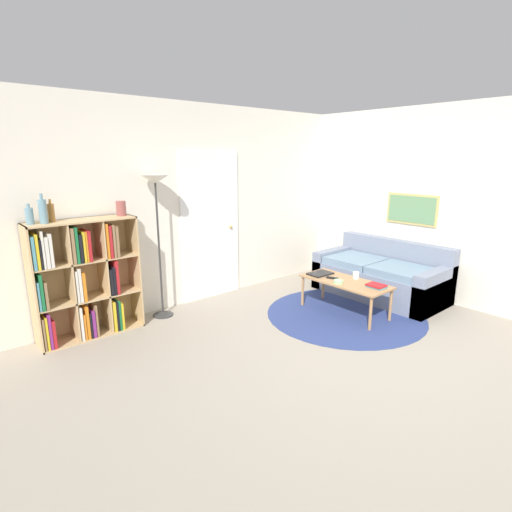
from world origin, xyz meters
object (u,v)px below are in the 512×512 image
laptop (320,274)px  cup (356,275)px  bowl (338,282)px  bottle_right (51,213)px  coffee_table (345,284)px  vase_on_shelf (121,208)px  floor_lamp (156,194)px  bottle_middle (43,211)px  bookshelf (83,279)px  bottle_left (29,216)px  couch (382,277)px

laptop → cup: 0.47m
bowl → bottle_right: bottle_right is taller
coffee_table → vase_on_shelf: (-2.21, 1.44, 0.99)m
floor_lamp → bottle_middle: 1.21m
bookshelf → vase_on_shelf: size_ratio=7.92×
bottle_middle → floor_lamp: bearing=0.1°
cup → bottle_right: 3.55m
floor_lamp → bottle_left: (-1.33, 0.03, -0.13)m
bowl → bottle_right: bearing=151.9°
bookshelf → bottle_left: bearing=179.8°
floor_lamp → bowl: 2.42m
coffee_table → laptop: (-0.02, 0.39, 0.05)m
coffee_table → bottle_middle: size_ratio=3.82×
bookshelf → laptop: bearing=-21.4°
floor_lamp → bottle_left: floor_lamp is taller
bookshelf → floor_lamp: bearing=-1.5°
laptop → bottle_right: bearing=159.6°
bottle_middle → bookshelf: bearing=4.7°
bottle_right → coffee_table: bearing=-26.7°
cup → bottle_left: (-3.29, 1.47, 0.91)m
bowl → couch: bearing=4.5°
floor_lamp → laptop: size_ratio=5.39×
cup → bottle_left: size_ratio=0.44×
floor_lamp → coffee_table: 2.55m
bookshelf → cup: bookshelf is taller
couch → bottle_middle: bottle_middle is taller
bookshelf → couch: size_ratio=0.74×
bookshelf → vase_on_shelf: vase_on_shelf is taller
bowl → bottle_left: 3.43m
bookshelf → bottle_middle: 0.83m
bottle_right → vase_on_shelf: (0.71, -0.03, -0.01)m
floor_lamp → bowl: bearing=-41.0°
couch → floor_lamp: bearing=154.1°
couch → cup: 0.82m
couch → coffee_table: size_ratio=1.56×
bowl → bottle_left: (-2.96, 1.45, 0.93)m
coffee_table → vase_on_shelf: vase_on_shelf is taller
bottle_middle → vase_on_shelf: bottle_middle is taller
bottle_right → bowl: bearing=-28.1°
bottle_middle → bowl: bearing=-26.6°
bowl → bottle_left: bottle_left is taller
bookshelf → bottle_middle: bearing=-175.3°
bottle_right → floor_lamp: bearing=-2.6°
floor_lamp → bowl: (1.64, -1.43, -1.06)m
cup → bottle_middle: bearing=155.5°
bottle_right → vase_on_shelf: bearing=-2.3°
bookshelf → bottle_right: (-0.22, 0.03, 0.74)m
coffee_table → vase_on_shelf: bearing=147.0°
bookshelf → coffee_table: size_ratio=1.15×
bowl → cup: (0.32, -0.02, 0.02)m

